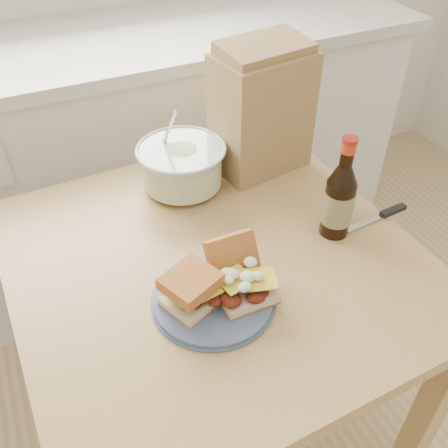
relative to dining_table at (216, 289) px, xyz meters
name	(u,v)px	position (x,y,z in m)	size (l,w,h in m)	color
cabinet_run	(81,169)	(-0.15, 0.89, -0.16)	(2.50, 0.64, 0.94)	silver
dining_table	(216,289)	(0.00, 0.00, 0.00)	(0.92, 0.92, 0.74)	tan
plate	(213,298)	(-0.06, -0.12, 0.12)	(0.25, 0.25, 0.02)	#465672
sandwich_left	(191,290)	(-0.10, -0.12, 0.16)	(0.13, 0.12, 0.07)	beige
sandwich_right	(241,276)	(0.00, -0.12, 0.16)	(0.11, 0.15, 0.10)	beige
coleslaw_bowl	(182,168)	(0.03, 0.28, 0.17)	(0.23, 0.23, 0.23)	silver
beer_bottle	(339,199)	(0.29, -0.04, 0.20)	(0.07, 0.07, 0.26)	black
knife	(386,214)	(0.44, -0.05, 0.11)	(0.19, 0.03, 0.01)	silver
paper_bag	(261,113)	(0.27, 0.29, 0.27)	(0.24, 0.16, 0.32)	olive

